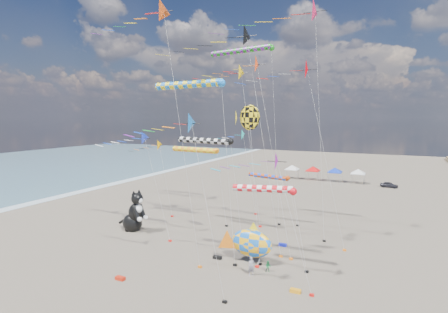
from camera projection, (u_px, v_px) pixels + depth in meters
ground at (174, 300)px, 28.36m from camera, size 260.00×260.00×0.00m
delta_kite_0 at (168, 127)px, 28.50m from camera, size 10.92×1.89×15.26m
delta_kite_1 at (260, 165)px, 29.72m from camera, size 10.04×1.92×11.97m
delta_kite_2 at (233, 36)px, 36.81m from camera, size 15.59×2.57×24.83m
delta_kite_3 at (255, 66)px, 35.88m from camera, size 10.51×2.05×21.39m
delta_kite_4 at (232, 73)px, 46.68m from camera, size 12.03×2.36×22.07m
delta_kite_5 at (301, 72)px, 38.80m from camera, size 12.81×2.38×21.30m
delta_kite_6 at (147, 147)px, 52.77m from camera, size 9.12×1.74×11.46m
delta_kite_7 at (133, 141)px, 42.57m from camera, size 11.43×1.76×13.17m
delta_kite_8 at (299, 12)px, 40.17m from camera, size 15.84×3.01×28.55m
delta_kite_9 at (166, 16)px, 33.17m from camera, size 11.24×2.35×25.84m
delta_kite_10 at (235, 137)px, 53.40m from camera, size 8.51×1.77×13.07m
windsock_0 at (192, 85)px, 34.88m from camera, size 9.01×0.80×18.43m
windsock_1 at (243, 51)px, 47.79m from camera, size 10.57×0.82×24.28m
windsock_2 at (270, 177)px, 48.53m from camera, size 7.28×0.62×6.86m
windsock_3 at (266, 189)px, 34.23m from camera, size 7.77×0.75×8.13m
windsock_4 at (207, 141)px, 45.25m from camera, size 9.22×0.78×12.13m
windsock_5 at (197, 150)px, 48.23m from camera, size 8.56×0.76×10.65m
angelfish_kite at (248, 119)px, 36.12m from camera, size 3.74×3.02×16.06m
cat_inflatable at (134, 210)px, 45.33m from camera, size 4.33×2.59×5.51m
fish_inflatable at (251, 243)px, 35.56m from camera, size 5.87×3.02×4.21m
person_adult at (251, 266)px, 32.66m from camera, size 0.77×0.73×1.77m
child_green at (268, 266)px, 33.38m from camera, size 0.61×0.52×1.10m
child_blue at (251, 257)px, 35.56m from camera, size 0.63×0.66×1.10m
kite_bag_0 at (120, 278)px, 31.80m from camera, size 0.90×0.44×0.30m
kite_bag_1 at (283, 245)px, 40.17m from camera, size 0.90×0.44×0.30m
kite_bag_2 at (295, 291)px, 29.49m from camera, size 0.90×0.44×0.30m
kite_bag_3 at (217, 257)px, 36.52m from camera, size 0.90×0.44×0.30m
tent_row at (324, 168)px, 81.12m from camera, size 19.20×4.20×3.80m
parked_car at (389, 185)px, 73.63m from camera, size 3.70×2.00×1.19m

